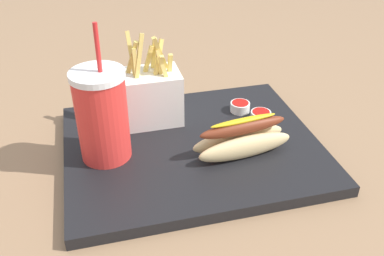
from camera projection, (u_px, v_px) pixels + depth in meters
ground_plane at (192, 156)px, 0.77m from camera, size 2.40×2.40×0.02m
food_tray at (192, 147)px, 0.76m from camera, size 0.44×0.36×0.02m
soda_cup at (102, 115)px, 0.68m from camera, size 0.09×0.09×0.23m
fries_basket at (152, 95)px, 0.79m from camera, size 0.10×0.08×0.17m
hot_dog_1 at (242, 139)px, 0.71m from camera, size 0.17×0.07×0.07m
ketchup_cup_1 at (261, 115)px, 0.81m from camera, size 0.04×0.04×0.02m
ketchup_cup_2 at (240, 106)px, 0.84m from camera, size 0.04×0.04×0.02m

